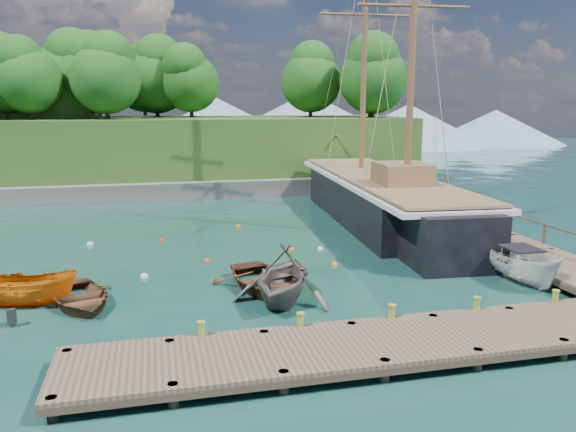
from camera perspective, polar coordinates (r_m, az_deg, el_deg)
The scene contains 24 objects.
ground at distance 22.51m, azimuth 0.42°, elevation -7.48°, with size 160.00×160.00×0.00m, color #143B36.
dock_near at distance 17.28m, azimuth 12.40°, elevation -12.26°, with size 20.00×3.20×1.10m.
dock_east at distance 33.00m, azimuth 17.13°, elevation -1.07°, with size 3.20×24.00×1.10m.
bollard_0 at distance 17.23m, azimuth -8.72°, elevation -13.77°, with size 0.26×0.26×0.45m, color olive.
bollard_1 at distance 17.68m, azimuth 1.27°, elevation -12.95°, with size 0.26×0.26×0.45m, color olive.
bollard_2 at distance 18.61m, azimuth 10.43°, elevation -11.86°, with size 0.26×0.26×0.45m, color olive.
bollard_3 at distance 19.95m, azimuth 18.48°, elevation -10.64°, with size 0.26×0.26×0.45m, color olive.
bollard_4 at distance 21.63m, azimuth 25.34°, elevation -9.43°, with size 0.26×0.26×0.45m, color olive.
rowboat_0 at distance 22.25m, azimuth -20.34°, elevation -8.46°, with size 2.91×4.08×0.85m, color #4F311E.
rowboat_1 at distance 21.16m, azimuth -0.51°, elevation -8.74°, with size 3.76×4.36×2.30m, color #584E47.
rowboat_2 at distance 22.48m, azimuth -2.29°, elevation -7.52°, with size 3.42×4.78×0.99m, color #512D1B.
motorboat_orange at distance 22.91m, azimuth -24.86°, elevation -8.24°, with size 1.40×3.72×1.44m, color #D5660C.
cabin_boat_white at distance 25.39m, azimuth 22.40°, elevation -6.15°, with size 1.65×4.39×1.69m, color silver.
schooner at distance 35.38m, azimuth 9.38°, elevation 1.41°, with size 7.08×29.62×22.06m.
mooring_buoy_0 at distance 24.76m, azimuth -14.38°, elevation -6.07°, with size 0.36×0.36×0.36m, color silver.
mooring_buoy_1 at distance 26.55m, azimuth -8.25°, elevation -4.63°, with size 0.31×0.31×0.31m, color red.
mooring_buoy_2 at distance 28.24m, azimuth 0.33°, elevation -3.53°, with size 0.29×0.29×0.29m, color #DC4E13.
mooring_buoy_3 at distance 28.47m, azimuth 3.29°, elevation -3.42°, with size 0.29×0.29×0.29m, color white.
mooring_buoy_4 at distance 30.98m, azimuth -12.64°, elevation -2.46°, with size 0.28×0.28×0.28m, color red.
mooring_buoy_5 at distance 33.59m, azimuth -5.05°, elevation -1.14°, with size 0.32×0.32×0.32m, color #E36800.
mooring_buoy_6 at distance 31.08m, azimuth -19.46°, elevation -2.80°, with size 0.35×0.35×0.35m, color silver.
mooring_buoy_7 at distance 25.81m, azimuth 4.73°, elevation -5.02°, with size 0.31×0.31×0.31m, color orange.
headland at distance 52.63m, azimuth -22.21°, elevation 8.70°, with size 51.00×19.31×12.90m.
distant_ridge at distance 91.20m, azimuth -7.65°, elevation 9.51°, with size 117.00×40.00×10.00m.
Camera 1 is at (-5.12, -20.66, 7.31)m, focal length 35.00 mm.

